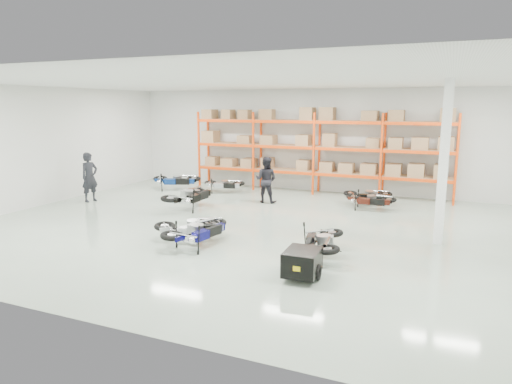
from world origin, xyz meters
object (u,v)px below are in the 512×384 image
at_px(moto_back_b, 224,182).
at_px(moto_silver_left, 192,223).
at_px(person_left, 90,177).
at_px(moto_black_far_left, 190,192).
at_px(moto_touring_right, 321,237).
at_px(moto_back_d, 370,197).
at_px(moto_blue_centre, 197,227).
at_px(trailer, 302,262).
at_px(moto_back_a, 176,177).
at_px(moto_back_c, 369,193).
at_px(person_back, 266,180).

bearing_deg(moto_back_b, moto_silver_left, -174.05).
bearing_deg(person_left, moto_black_far_left, -72.55).
distance_m(moto_silver_left, moto_touring_right, 3.71).
distance_m(moto_black_far_left, person_left, 4.39).
xyz_separation_m(moto_silver_left, moto_back_d, (3.95, 6.04, -0.06)).
distance_m(moto_blue_centre, person_left, 7.84).
bearing_deg(moto_black_far_left, moto_silver_left, 126.05).
height_order(moto_blue_centre, moto_black_far_left, moto_black_far_left).
distance_m(moto_black_far_left, trailer, 7.81).
xyz_separation_m(moto_back_a, moto_back_c, (8.63, 0.16, -0.09)).
relative_size(moto_black_far_left, trailer, 1.30).
height_order(trailer, moto_back_c, moto_back_c).
bearing_deg(moto_touring_right, person_back, 114.23).
distance_m(moto_back_c, moto_back_d, 0.83).
distance_m(moto_silver_left, moto_back_a, 8.28).
relative_size(moto_blue_centre, moto_black_far_left, 0.89).
bearing_deg(moto_blue_centre, person_back, -73.95).
bearing_deg(moto_back_a, moto_blue_centre, -162.87).
relative_size(moto_touring_right, moto_back_d, 1.11).
relative_size(moto_back_a, moto_back_c, 1.18).
height_order(moto_silver_left, person_back, person_back).
bearing_deg(moto_back_d, moto_silver_left, 148.68).
bearing_deg(person_left, moto_touring_right, -94.33).
bearing_deg(moto_back_c, moto_silver_left, 133.43).
xyz_separation_m(moto_silver_left, moto_touring_right, (3.71, 0.12, -0.01)).
relative_size(moto_blue_centre, person_back, 0.99).
relative_size(moto_back_a, moto_back_d, 1.19).
bearing_deg(moto_blue_centre, moto_back_a, -41.49).
height_order(moto_blue_centre, moto_back_a, moto_back_a).
distance_m(moto_touring_right, person_back, 6.79).
bearing_deg(moto_touring_right, moto_back_d, 78.06).
relative_size(trailer, moto_back_c, 0.97).
distance_m(moto_silver_left, moto_back_c, 7.82).
height_order(moto_touring_right, moto_back_a, moto_back_a).
height_order(moto_silver_left, person_left, person_left).
xyz_separation_m(moto_back_a, moto_back_b, (2.31, 0.24, -0.10)).
xyz_separation_m(moto_back_b, moto_back_d, (6.50, -0.89, 0.01)).
bearing_deg(moto_silver_left, moto_black_far_left, -7.05).
distance_m(moto_silver_left, moto_back_d, 7.22).
bearing_deg(trailer, moto_blue_centre, 159.15).
distance_m(moto_blue_centre, moto_silver_left, 0.53).
bearing_deg(moto_touring_right, trailer, -99.58).
xyz_separation_m(moto_back_b, person_left, (-4.05, -3.76, 0.51)).
bearing_deg(moto_black_far_left, moto_blue_centre, 127.67).
relative_size(trailer, person_back, 0.86).
relative_size(moto_blue_centre, person_left, 0.91).
distance_m(moto_back_b, person_left, 5.55).
distance_m(moto_black_far_left, moto_touring_right, 6.88).
xyz_separation_m(moto_blue_centre, trailer, (3.32, -1.11, -0.17)).
xyz_separation_m(moto_back_c, person_left, (-10.36, -3.68, 0.49)).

